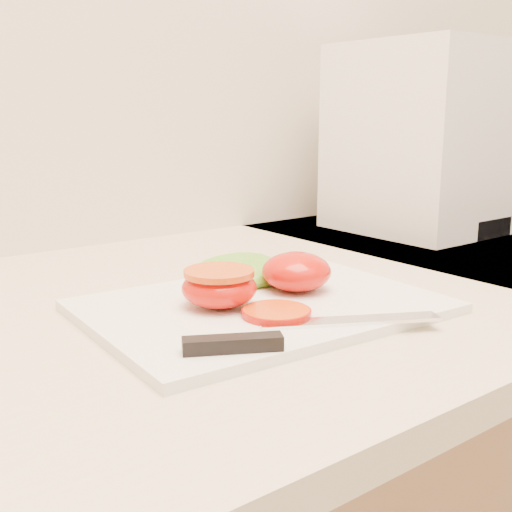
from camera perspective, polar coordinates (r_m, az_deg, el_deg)
cutting_board at (r=0.64m, az=0.55°, el=-4.52°), size 0.35×0.26×0.01m
tomato_half_dome at (r=0.68m, az=3.62°, el=-1.39°), size 0.07×0.07×0.04m
tomato_half_cut at (r=0.62m, az=-3.29°, el=-2.69°), size 0.07×0.07×0.04m
tomato_slice_0 at (r=0.60m, az=1.83°, el=-5.05°), size 0.06×0.06×0.01m
lettuce_leaf_0 at (r=0.71m, az=-1.03°, el=-1.31°), size 0.11×0.09×0.02m
knife at (r=0.54m, az=2.37°, el=-6.94°), size 0.24×0.10×0.01m
appliance at (r=1.09m, az=14.10°, el=10.07°), size 0.20×0.25×0.30m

